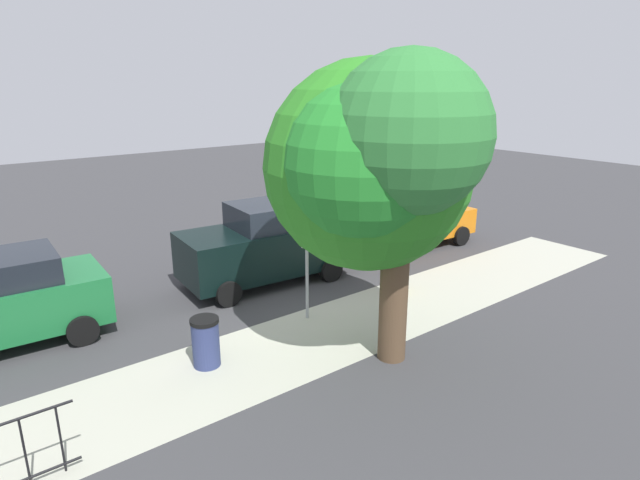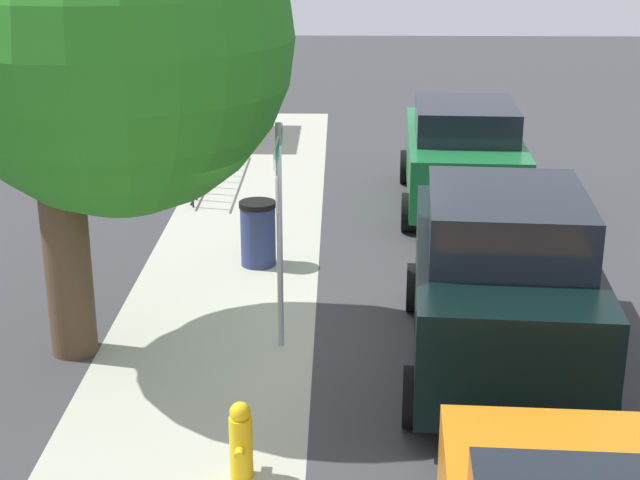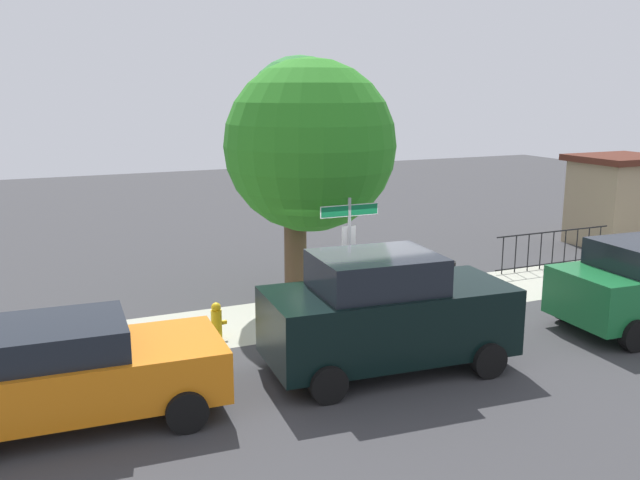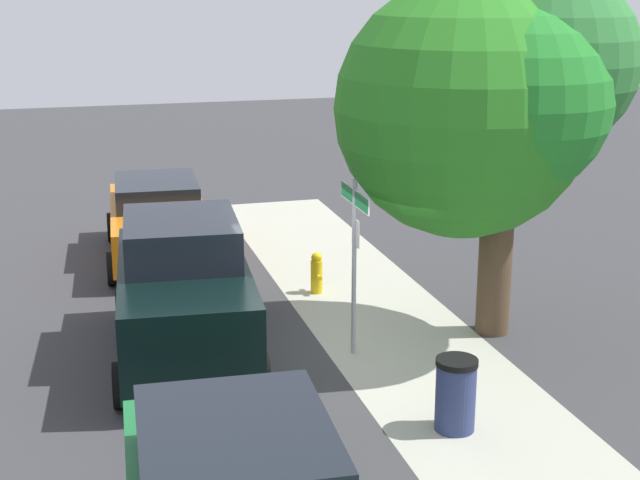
{
  "view_description": "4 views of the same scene",
  "coord_description": "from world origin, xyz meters",
  "px_view_note": "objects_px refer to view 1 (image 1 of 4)",
  "views": [
    {
      "loc": [
        6.7,
        9.34,
        5.28
      ],
      "look_at": [
        0.0,
        0.77,
        1.95
      ],
      "focal_mm": 29.54,
      "sensor_mm": 36.0,
      "label": 1
    },
    {
      "loc": [
        -10.64,
        -0.29,
        5.07
      ],
      "look_at": [
        -0.9,
        -0.1,
        1.7
      ],
      "focal_mm": 54.2,
      "sensor_mm": 36.0,
      "label": 2
    },
    {
      "loc": [
        -6.35,
        -12.43,
        5.0
      ],
      "look_at": [
        -0.47,
        0.67,
        1.85
      ],
      "focal_mm": 38.84,
      "sensor_mm": 36.0,
      "label": 3
    },
    {
      "loc": [
        12.97,
        -3.71,
        5.69
      ],
      "look_at": [
        -0.97,
        0.16,
        1.55
      ],
      "focal_mm": 52.37,
      "sensor_mm": 36.0,
      "label": 4
    }
  ],
  "objects_px": {
    "trash_bin": "(206,342)",
    "fire_hydrant": "(401,277)",
    "car_black": "(266,244)",
    "car_orange": "(409,221)",
    "street_sign": "(307,237)",
    "shade_tree": "(373,161)"
  },
  "relations": [
    {
      "from": "car_orange",
      "to": "car_black",
      "type": "relative_size",
      "value": 1.01
    },
    {
      "from": "trash_bin",
      "to": "fire_hydrant",
      "type": "bearing_deg",
      "value": -176.98
    },
    {
      "from": "street_sign",
      "to": "shade_tree",
      "type": "relative_size",
      "value": 0.48
    },
    {
      "from": "street_sign",
      "to": "car_black",
      "type": "xyz_separation_m",
      "value": [
        -0.52,
        -2.54,
        -0.87
      ]
    },
    {
      "from": "shade_tree",
      "to": "car_orange",
      "type": "relative_size",
      "value": 1.25
    },
    {
      "from": "street_sign",
      "to": "shade_tree",
      "type": "xyz_separation_m",
      "value": [
        0.03,
        2.07,
        1.93
      ]
    },
    {
      "from": "fire_hydrant",
      "to": "street_sign",
      "type": "bearing_deg",
      "value": -3.92
    },
    {
      "from": "car_orange",
      "to": "trash_bin",
      "type": "bearing_deg",
      "value": 21.44
    },
    {
      "from": "car_black",
      "to": "trash_bin",
      "type": "bearing_deg",
      "value": 47.08
    },
    {
      "from": "shade_tree",
      "to": "trash_bin",
      "type": "xyz_separation_m",
      "value": [
        2.75,
        -1.57,
        -3.38
      ]
    },
    {
      "from": "shade_tree",
      "to": "fire_hydrant",
      "type": "bearing_deg",
      "value": -147.37
    },
    {
      "from": "street_sign",
      "to": "trash_bin",
      "type": "height_order",
      "value": "street_sign"
    },
    {
      "from": "car_orange",
      "to": "trash_bin",
      "type": "xyz_separation_m",
      "value": [
        8.69,
        2.87,
        -0.34
      ]
    },
    {
      "from": "fire_hydrant",
      "to": "trash_bin",
      "type": "bearing_deg",
      "value": 3.02
    },
    {
      "from": "street_sign",
      "to": "trash_bin",
      "type": "bearing_deg",
      "value": 10.15
    },
    {
      "from": "car_black",
      "to": "shade_tree",
      "type": "bearing_deg",
      "value": 87.71
    },
    {
      "from": "trash_bin",
      "to": "car_black",
      "type": "bearing_deg",
      "value": -137.37
    },
    {
      "from": "street_sign",
      "to": "fire_hydrant",
      "type": "distance_m",
      "value": 3.29
    },
    {
      "from": "shade_tree",
      "to": "fire_hydrant",
      "type": "xyz_separation_m",
      "value": [
        -2.93,
        -1.87,
        -3.49
      ]
    },
    {
      "from": "shade_tree",
      "to": "street_sign",
      "type": "bearing_deg",
      "value": -90.81
    },
    {
      "from": "shade_tree",
      "to": "fire_hydrant",
      "type": "relative_size",
      "value": 7.44
    },
    {
      "from": "car_orange",
      "to": "fire_hydrant",
      "type": "bearing_deg",
      "value": 43.6
    }
  ]
}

